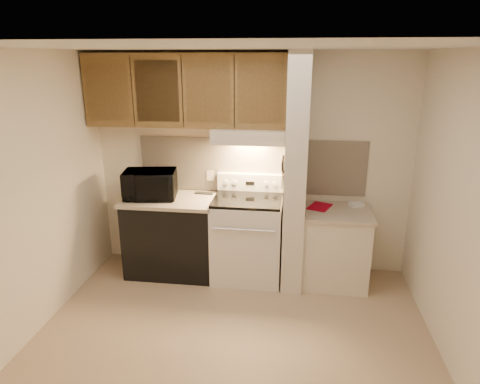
# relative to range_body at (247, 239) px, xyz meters

# --- Properties ---
(floor) EXTENTS (3.60, 3.60, 0.00)m
(floor) POSITION_rel_range_body_xyz_m (0.00, -1.16, -0.46)
(floor) COLOR tan
(floor) RESTS_ON ground
(ceiling) EXTENTS (3.60, 3.60, 0.00)m
(ceiling) POSITION_rel_range_body_xyz_m (0.00, -1.16, 2.04)
(ceiling) COLOR white
(ceiling) RESTS_ON wall_back
(wall_back) EXTENTS (3.60, 2.50, 0.02)m
(wall_back) POSITION_rel_range_body_xyz_m (0.00, 0.34, 0.79)
(wall_back) COLOR #F1E4CC
(wall_back) RESTS_ON floor
(wall_left) EXTENTS (0.02, 3.00, 2.50)m
(wall_left) POSITION_rel_range_body_xyz_m (-1.80, -1.16, 0.79)
(wall_left) COLOR #F1E4CC
(wall_left) RESTS_ON floor
(wall_right) EXTENTS (0.02, 3.00, 2.50)m
(wall_right) POSITION_rel_range_body_xyz_m (1.80, -1.16, 0.79)
(wall_right) COLOR #F1E4CC
(wall_right) RESTS_ON floor
(backsplash) EXTENTS (2.60, 0.02, 0.63)m
(backsplash) POSITION_rel_range_body_xyz_m (0.00, 0.33, 0.78)
(backsplash) COLOR beige
(backsplash) RESTS_ON wall_back
(range_body) EXTENTS (0.76, 0.65, 0.92)m
(range_body) POSITION_rel_range_body_xyz_m (0.00, 0.00, 0.00)
(range_body) COLOR silver
(range_body) RESTS_ON floor
(oven_window) EXTENTS (0.50, 0.01, 0.30)m
(oven_window) POSITION_rel_range_body_xyz_m (0.00, -0.32, 0.04)
(oven_window) COLOR black
(oven_window) RESTS_ON range_body
(oven_handle) EXTENTS (0.65, 0.02, 0.02)m
(oven_handle) POSITION_rel_range_body_xyz_m (0.00, -0.35, 0.26)
(oven_handle) COLOR silver
(oven_handle) RESTS_ON range_body
(cooktop) EXTENTS (0.74, 0.64, 0.03)m
(cooktop) POSITION_rel_range_body_xyz_m (0.00, 0.00, 0.48)
(cooktop) COLOR black
(cooktop) RESTS_ON range_body
(range_backguard) EXTENTS (0.76, 0.08, 0.20)m
(range_backguard) POSITION_rel_range_body_xyz_m (0.00, 0.28, 0.59)
(range_backguard) COLOR silver
(range_backguard) RESTS_ON range_body
(range_display) EXTENTS (0.10, 0.01, 0.04)m
(range_display) POSITION_rel_range_body_xyz_m (0.00, 0.24, 0.59)
(range_display) COLOR black
(range_display) RESTS_ON range_backguard
(range_knob_left_outer) EXTENTS (0.05, 0.02, 0.05)m
(range_knob_left_outer) POSITION_rel_range_body_xyz_m (-0.28, 0.24, 0.59)
(range_knob_left_outer) COLOR silver
(range_knob_left_outer) RESTS_ON range_backguard
(range_knob_left_inner) EXTENTS (0.05, 0.02, 0.05)m
(range_knob_left_inner) POSITION_rel_range_body_xyz_m (-0.18, 0.24, 0.59)
(range_knob_left_inner) COLOR silver
(range_knob_left_inner) RESTS_ON range_backguard
(range_knob_right_inner) EXTENTS (0.05, 0.02, 0.05)m
(range_knob_right_inner) POSITION_rel_range_body_xyz_m (0.18, 0.24, 0.59)
(range_knob_right_inner) COLOR silver
(range_knob_right_inner) RESTS_ON range_backguard
(range_knob_right_outer) EXTENTS (0.05, 0.02, 0.05)m
(range_knob_right_outer) POSITION_rel_range_body_xyz_m (0.28, 0.24, 0.59)
(range_knob_right_outer) COLOR silver
(range_knob_right_outer) RESTS_ON range_backguard
(dishwasher_front) EXTENTS (1.00, 0.63, 0.87)m
(dishwasher_front) POSITION_rel_range_body_xyz_m (-0.88, 0.01, -0.03)
(dishwasher_front) COLOR black
(dishwasher_front) RESTS_ON floor
(left_countertop) EXTENTS (1.04, 0.67, 0.04)m
(left_countertop) POSITION_rel_range_body_xyz_m (-0.88, 0.01, 0.43)
(left_countertop) COLOR #BEAC96
(left_countertop) RESTS_ON dishwasher_front
(spoon_rest) EXTENTS (0.22, 0.08, 0.01)m
(spoon_rest) POSITION_rel_range_body_xyz_m (-0.53, 0.21, 0.46)
(spoon_rest) COLOR black
(spoon_rest) RESTS_ON left_countertop
(teal_jar) EXTENTS (0.10, 0.10, 0.09)m
(teal_jar) POSITION_rel_range_body_xyz_m (-0.93, 0.23, 0.50)
(teal_jar) COLOR #206865
(teal_jar) RESTS_ON left_countertop
(outlet) EXTENTS (0.08, 0.01, 0.12)m
(outlet) POSITION_rel_range_body_xyz_m (-0.48, 0.32, 0.64)
(outlet) COLOR beige
(outlet) RESTS_ON backsplash
(microwave) EXTENTS (0.62, 0.47, 0.31)m
(microwave) POSITION_rel_range_body_xyz_m (-1.10, -0.01, 0.61)
(microwave) COLOR black
(microwave) RESTS_ON left_countertop
(partition_pillar) EXTENTS (0.22, 0.70, 2.50)m
(partition_pillar) POSITION_rel_range_body_xyz_m (0.51, -0.01, 0.79)
(partition_pillar) COLOR beige
(partition_pillar) RESTS_ON floor
(pillar_trim) EXTENTS (0.01, 0.70, 0.04)m
(pillar_trim) POSITION_rel_range_body_xyz_m (0.39, -0.01, 0.84)
(pillar_trim) COLOR brown
(pillar_trim) RESTS_ON partition_pillar
(knife_strip) EXTENTS (0.02, 0.42, 0.04)m
(knife_strip) POSITION_rel_range_body_xyz_m (0.39, -0.06, 0.86)
(knife_strip) COLOR black
(knife_strip) RESTS_ON partition_pillar
(knife_blade_a) EXTENTS (0.01, 0.03, 0.16)m
(knife_blade_a) POSITION_rel_range_body_xyz_m (0.38, -0.21, 0.76)
(knife_blade_a) COLOR silver
(knife_blade_a) RESTS_ON knife_strip
(knife_handle_a) EXTENTS (0.02, 0.02, 0.10)m
(knife_handle_a) POSITION_rel_range_body_xyz_m (0.38, -0.20, 0.91)
(knife_handle_a) COLOR black
(knife_handle_a) RESTS_ON knife_strip
(knife_blade_b) EXTENTS (0.01, 0.04, 0.18)m
(knife_blade_b) POSITION_rel_range_body_xyz_m (0.38, -0.13, 0.75)
(knife_blade_b) COLOR silver
(knife_blade_b) RESTS_ON knife_strip
(knife_handle_b) EXTENTS (0.02, 0.02, 0.10)m
(knife_handle_b) POSITION_rel_range_body_xyz_m (0.38, -0.13, 0.91)
(knife_handle_b) COLOR black
(knife_handle_b) RESTS_ON knife_strip
(knife_blade_c) EXTENTS (0.01, 0.04, 0.20)m
(knife_blade_c) POSITION_rel_range_body_xyz_m (0.38, -0.05, 0.74)
(knife_blade_c) COLOR silver
(knife_blade_c) RESTS_ON knife_strip
(knife_handle_c) EXTENTS (0.02, 0.02, 0.10)m
(knife_handle_c) POSITION_rel_range_body_xyz_m (0.38, -0.06, 0.91)
(knife_handle_c) COLOR black
(knife_handle_c) RESTS_ON knife_strip
(knife_blade_d) EXTENTS (0.01, 0.04, 0.16)m
(knife_blade_d) POSITION_rel_range_body_xyz_m (0.38, 0.01, 0.76)
(knife_blade_d) COLOR silver
(knife_blade_d) RESTS_ON knife_strip
(knife_handle_d) EXTENTS (0.02, 0.02, 0.10)m
(knife_handle_d) POSITION_rel_range_body_xyz_m (0.38, 0.03, 0.91)
(knife_handle_d) COLOR black
(knife_handle_d) RESTS_ON knife_strip
(knife_blade_e) EXTENTS (0.01, 0.04, 0.18)m
(knife_blade_e) POSITION_rel_range_body_xyz_m (0.38, 0.10, 0.75)
(knife_blade_e) COLOR silver
(knife_blade_e) RESTS_ON knife_strip
(knife_handle_e) EXTENTS (0.02, 0.02, 0.10)m
(knife_handle_e) POSITION_rel_range_body_xyz_m (0.38, 0.09, 0.91)
(knife_handle_e) COLOR black
(knife_handle_e) RESTS_ON knife_strip
(oven_mitt) EXTENTS (0.03, 0.09, 0.23)m
(oven_mitt) POSITION_rel_range_body_xyz_m (0.38, 0.17, 0.69)
(oven_mitt) COLOR gray
(oven_mitt) RESTS_ON partition_pillar
(right_cab_base) EXTENTS (0.70, 0.60, 0.81)m
(right_cab_base) POSITION_rel_range_body_xyz_m (0.97, -0.01, -0.06)
(right_cab_base) COLOR beige
(right_cab_base) RESTS_ON floor
(right_countertop) EXTENTS (0.74, 0.64, 0.04)m
(right_countertop) POSITION_rel_range_body_xyz_m (0.97, -0.01, 0.37)
(right_countertop) COLOR #BEAC96
(right_countertop) RESTS_ON right_cab_base
(red_folder) EXTENTS (0.30, 0.35, 0.01)m
(red_folder) POSITION_rel_range_body_xyz_m (0.79, 0.09, 0.39)
(red_folder) COLOR #9E0319
(red_folder) RESTS_ON right_countertop
(white_box) EXTENTS (0.18, 0.15, 0.04)m
(white_box) POSITION_rel_range_body_xyz_m (1.19, 0.17, 0.41)
(white_box) COLOR white
(white_box) RESTS_ON right_countertop
(range_hood) EXTENTS (0.78, 0.44, 0.15)m
(range_hood) POSITION_rel_range_body_xyz_m (0.00, 0.12, 1.17)
(range_hood) COLOR beige
(range_hood) RESTS_ON upper_cabinets
(hood_lip) EXTENTS (0.78, 0.04, 0.06)m
(hood_lip) POSITION_rel_range_body_xyz_m (0.00, -0.08, 1.12)
(hood_lip) COLOR beige
(hood_lip) RESTS_ON range_hood
(upper_cabinets) EXTENTS (2.18, 0.33, 0.77)m
(upper_cabinets) POSITION_rel_range_body_xyz_m (-0.69, 0.17, 1.62)
(upper_cabinets) COLOR brown
(upper_cabinets) RESTS_ON wall_back
(cab_door_a) EXTENTS (0.46, 0.01, 0.63)m
(cab_door_a) POSITION_rel_range_body_xyz_m (-1.51, 0.01, 1.62)
(cab_door_a) COLOR brown
(cab_door_a) RESTS_ON upper_cabinets
(cab_gap_a) EXTENTS (0.01, 0.01, 0.73)m
(cab_gap_a) POSITION_rel_range_body_xyz_m (-1.23, 0.01, 1.62)
(cab_gap_a) COLOR black
(cab_gap_a) RESTS_ON upper_cabinets
(cab_door_b) EXTENTS (0.46, 0.01, 0.63)m
(cab_door_b) POSITION_rel_range_body_xyz_m (-0.96, 0.01, 1.62)
(cab_door_b) COLOR brown
(cab_door_b) RESTS_ON upper_cabinets
(cab_gap_b) EXTENTS (0.01, 0.01, 0.73)m
(cab_gap_b) POSITION_rel_range_body_xyz_m (-0.69, 0.01, 1.62)
(cab_gap_b) COLOR black
(cab_gap_b) RESTS_ON upper_cabinets
(cab_door_c) EXTENTS (0.46, 0.01, 0.63)m
(cab_door_c) POSITION_rel_range_body_xyz_m (-0.42, 0.01, 1.62)
(cab_door_c) COLOR brown
(cab_door_c) RESTS_ON upper_cabinets
(cab_gap_c) EXTENTS (0.01, 0.01, 0.73)m
(cab_gap_c) POSITION_rel_range_body_xyz_m (-0.14, 0.01, 1.62)
(cab_gap_c) COLOR black
(cab_gap_c) RESTS_ON upper_cabinets
(cab_door_d) EXTENTS (0.46, 0.01, 0.63)m
(cab_door_d) POSITION_rel_range_body_xyz_m (0.13, 0.01, 1.62)
(cab_door_d) COLOR brown
(cab_door_d) RESTS_ON upper_cabinets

